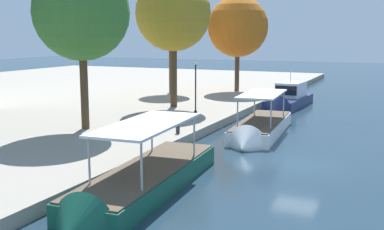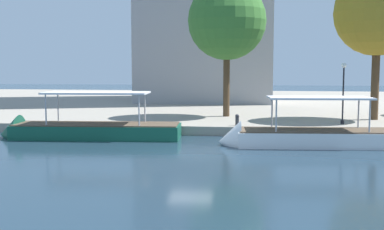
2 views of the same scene
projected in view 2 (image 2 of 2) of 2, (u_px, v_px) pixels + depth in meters
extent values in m
plane|color=#1E3342|center=(190.00, 155.00, 27.68)|extent=(220.00, 220.00, 0.00)
cube|color=gray|center=(228.00, 103.00, 62.55)|extent=(120.00, 55.00, 0.67)
cube|color=#14513D|center=(97.00, 135.00, 34.24)|extent=(11.80, 3.95, 1.52)
cone|color=#14513D|center=(10.00, 134.00, 34.63)|extent=(1.60, 2.90, 2.81)
cube|color=brown|center=(97.00, 124.00, 34.17)|extent=(11.56, 3.78, 0.08)
cylinder|color=#B2B2B7|center=(46.00, 110.00, 33.02)|extent=(0.10, 0.10, 2.09)
cylinder|color=#B2B2B7|center=(58.00, 107.00, 35.49)|extent=(0.10, 0.10, 2.09)
cylinder|color=#B2B2B7|center=(139.00, 110.00, 32.63)|extent=(0.10, 0.10, 2.09)
cylinder|color=#B2B2B7|center=(145.00, 107.00, 35.11)|extent=(0.10, 0.10, 2.09)
cube|color=silver|center=(97.00, 93.00, 33.95)|extent=(7.39, 3.38, 0.12)
cube|color=white|center=(318.00, 142.00, 30.88)|extent=(10.40, 3.78, 1.46)
cone|color=white|center=(230.00, 141.00, 31.17)|extent=(1.61, 2.77, 2.66)
cube|color=brown|center=(318.00, 130.00, 30.80)|extent=(10.18, 3.62, 0.08)
cylinder|color=#B2B2B7|center=(276.00, 116.00, 29.67)|extent=(0.10, 0.10, 1.95)
cylinder|color=#B2B2B7|center=(272.00, 112.00, 32.03)|extent=(0.10, 0.10, 1.95)
cylinder|color=#B2B2B7|center=(370.00, 116.00, 29.38)|extent=(0.10, 0.10, 1.95)
cylinder|color=#B2B2B7|center=(358.00, 113.00, 31.74)|extent=(0.10, 0.10, 1.95)
cube|color=silver|center=(319.00, 98.00, 30.60)|extent=(6.52, 3.23, 0.12)
cylinder|color=#2D2D33|center=(237.00, 121.00, 35.92)|extent=(0.27, 0.27, 0.64)
sphere|color=#2D2D33|center=(237.00, 116.00, 35.88)|extent=(0.30, 0.30, 0.30)
cylinder|color=black|center=(343.00, 96.00, 36.81)|extent=(0.12, 0.12, 4.27)
sphere|color=white|center=(344.00, 65.00, 36.58)|extent=(0.37, 0.37, 0.37)
cylinder|color=black|center=(342.00, 122.00, 37.00)|extent=(0.26, 0.26, 0.30)
cylinder|color=#4C3823|center=(226.00, 84.00, 42.63)|extent=(0.57, 0.57, 5.76)
sphere|color=#38702D|center=(227.00, 21.00, 42.10)|extent=(6.80, 6.80, 6.80)
sphere|color=#38702D|center=(224.00, 27.00, 41.50)|extent=(3.24, 3.24, 3.24)
sphere|color=#38702D|center=(232.00, 18.00, 43.27)|extent=(3.85, 3.85, 3.85)
cylinder|color=#4C3823|center=(375.00, 83.00, 39.90)|extent=(0.64, 0.64, 6.10)
sphere|color=olive|center=(378.00, 12.00, 39.35)|extent=(7.01, 7.01, 7.01)
sphere|color=olive|center=(384.00, 19.00, 40.62)|extent=(3.24, 3.24, 3.24)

